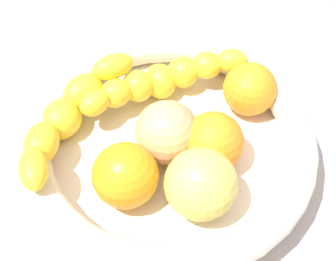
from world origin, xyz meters
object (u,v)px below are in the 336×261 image
at_px(orange_mid_right, 125,175).
at_px(apple_yellow, 201,184).
at_px(fruit_bowl, 168,144).
at_px(peach_blush, 168,133).
at_px(orange_front, 250,89).
at_px(orange_mid_left, 213,142).
at_px(banana_draped_left, 162,80).
at_px(banana_draped_right, 66,117).

xyz_separation_m(orange_mid_right, apple_yellow, (0.00, -0.07, 0.00)).
height_order(fruit_bowl, orange_mid_right, orange_mid_right).
bearing_deg(apple_yellow, peach_blush, 37.60).
height_order(orange_front, orange_mid_left, orange_mid_left).
xyz_separation_m(banana_draped_left, apple_yellow, (-0.13, -0.06, 0.01)).
distance_m(orange_front, apple_yellow, 0.14).
bearing_deg(orange_mid_left, fruit_bowl, 81.71).
bearing_deg(orange_mid_left, banana_draped_right, 89.88).
relative_size(banana_draped_left, orange_mid_right, 2.72).
height_order(orange_front, peach_blush, peach_blush).
bearing_deg(banana_draped_right, orange_front, -66.37).
xyz_separation_m(orange_front, orange_mid_left, (-0.08, 0.03, 0.00)).
relative_size(orange_mid_left, apple_yellow, 0.90).
bearing_deg(orange_mid_right, peach_blush, -27.36).
distance_m(apple_yellow, peach_blush, 0.07).
relative_size(fruit_bowl, apple_yellow, 4.46).
distance_m(banana_draped_left, orange_front, 0.10).
distance_m(orange_mid_right, apple_yellow, 0.07).
relative_size(banana_draped_left, peach_blush, 2.63).
distance_m(fruit_bowl, orange_mid_left, 0.06).
relative_size(fruit_bowl, peach_blush, 4.66).
xyz_separation_m(orange_mid_right, peach_blush, (0.06, -0.03, 0.00)).
height_order(banana_draped_right, orange_mid_right, orange_mid_right).
distance_m(banana_draped_right, orange_front, 0.20).
xyz_separation_m(fruit_bowl, orange_mid_right, (-0.06, 0.03, 0.03)).
distance_m(banana_draped_right, apple_yellow, 0.16).
bearing_deg(peach_blush, apple_yellow, -142.40).
xyz_separation_m(fruit_bowl, apple_yellow, (-0.06, -0.04, 0.03)).
xyz_separation_m(fruit_bowl, banana_draped_right, (-0.01, 0.11, 0.03)).
xyz_separation_m(orange_front, peach_blush, (-0.08, 0.08, 0.00)).
xyz_separation_m(banana_draped_right, orange_mid_left, (-0.00, -0.16, -0.00)).
height_order(banana_draped_left, peach_blush, peach_blush).
bearing_deg(peach_blush, orange_mid_right, 152.64).
bearing_deg(peach_blush, orange_front, -43.71).
bearing_deg(orange_mid_left, orange_mid_right, 126.40).
relative_size(banana_draped_right, orange_mid_left, 3.14).
bearing_deg(orange_mid_left, apple_yellow, 175.01).
relative_size(banana_draped_left, orange_mid_left, 2.82).
bearing_deg(fruit_bowl, orange_front, -46.21).
height_order(orange_mid_right, apple_yellow, apple_yellow).
relative_size(orange_front, orange_mid_right, 0.92).
bearing_deg(apple_yellow, orange_mid_right, 92.17).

